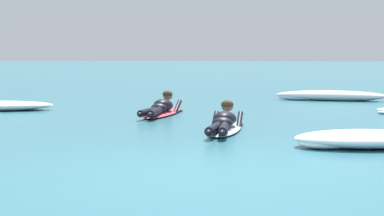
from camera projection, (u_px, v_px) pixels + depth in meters
The scene contains 5 objects.
ground_plane at pixel (244, 103), 17.68m from camera, with size 120.00×120.00×0.00m, color #2D6B7A.
surfer_near at pixel (224, 123), 11.55m from camera, with size 0.61×2.65×0.53m.
surfer_far at pixel (162, 109), 14.35m from camera, with size 0.74×2.67×0.54m.
whitewater_mid_right at pixel (331, 96), 18.36m from camera, with size 3.04×1.03×0.27m.
whitewater_back at pixel (365, 139), 9.65m from camera, with size 2.12×1.22×0.25m.
Camera 1 is at (0.79, -7.66, 1.40)m, focal length 63.57 mm.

